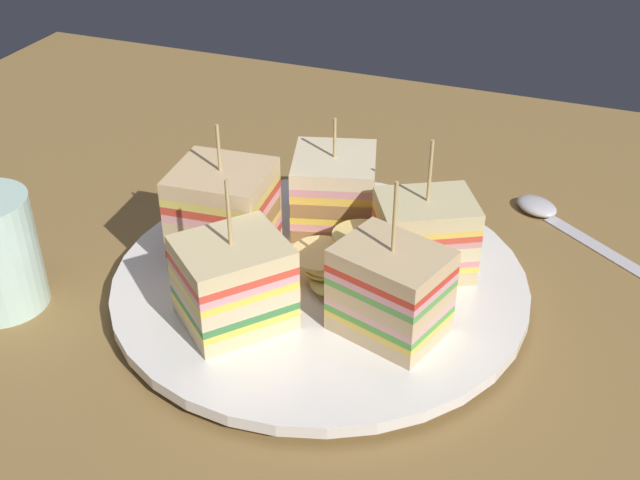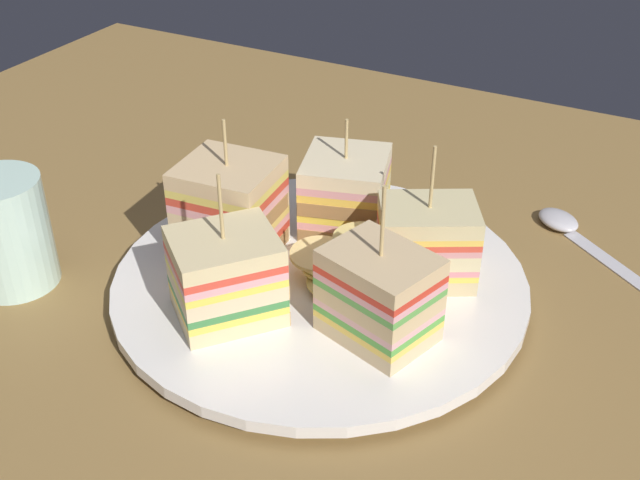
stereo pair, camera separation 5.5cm
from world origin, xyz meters
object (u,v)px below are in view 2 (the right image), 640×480
plate (320,283)px  sandwich_wedge_4 (227,276)px  sandwich_wedge_1 (426,242)px  chip_pile (335,260)px  sandwich_wedge_2 (345,192)px  drinking_glass (8,239)px  spoon (574,232)px  sandwich_wedge_3 (227,212)px  sandwich_wedge_0 (379,296)px

plate → sandwich_wedge_4: size_ratio=2.82×
plate → sandwich_wedge_1: size_ratio=2.88×
chip_pile → sandwich_wedge_2: bearing=111.1°
drinking_glass → plate: bearing=23.7°
sandwich_wedge_4 → spoon: 28.84cm
sandwich_wedge_2 → drinking_glass: size_ratio=1.06×
sandwich_wedge_2 → sandwich_wedge_4: size_ratio=0.85×
plate → spoon: size_ratio=2.21×
sandwich_wedge_2 → sandwich_wedge_4: sandwich_wedge_4 is taller
sandwich_wedge_2 → drinking_glass: sandwich_wedge_2 is taller
plate → chip_pile: size_ratio=3.49×
sandwich_wedge_3 → drinking_glass: sandwich_wedge_3 is taller
plate → sandwich_wedge_0: bearing=-32.4°
sandwich_wedge_1 → sandwich_wedge_3: sandwich_wedge_3 is taller
plate → sandwich_wedge_0: 8.12cm
sandwich_wedge_4 → chip_pile: 8.09cm
sandwich_wedge_1 → chip_pile: sandwich_wedge_1 is taller
sandwich_wedge_2 → chip_pile: bearing=4.9°
sandwich_wedge_1 → sandwich_wedge_3: (-13.69, -3.87, 0.69)cm
plate → spoon: plate is taller
sandwich_wedge_3 → sandwich_wedge_4: 7.20cm
plate → drinking_glass: 22.25cm
sandwich_wedge_2 → chip_pile: size_ratio=1.05×
drinking_glass → spoon: bearing=35.9°
chip_pile → spoon: bearing=50.5°
sandwich_wedge_3 → chip_pile: (8.37, 0.62, -1.91)cm
sandwich_wedge_0 → sandwich_wedge_2: 13.44cm
sandwich_wedge_2 → sandwich_wedge_3: 9.48cm
chip_pile → drinking_glass: drinking_glass is taller
spoon → sandwich_wedge_2: bearing=66.4°
sandwich_wedge_3 → chip_pile: size_ratio=1.25×
sandwich_wedge_2 → chip_pile: (2.68, -6.94, -1.25)cm
plate → sandwich_wedge_1: sandwich_wedge_1 is taller
chip_pile → drinking_glass: (-21.33, -9.04, 0.49)cm
drinking_glass → chip_pile: bearing=23.0°
sandwich_wedge_1 → spoon: sandwich_wedge_1 is taller
sandwich_wedge_2 → plate: bearing=-3.7°
sandwich_wedge_1 → sandwich_wedge_2: 8.81cm
plate → spoon: (14.23, 16.05, -0.53)cm
sandwich_wedge_1 → chip_pile: size_ratio=1.21×
sandwich_wedge_0 → spoon: (8.08, 19.96, -4.13)cm
sandwich_wedge_1 → plate: bearing=-0.7°
spoon → sandwich_wedge_1: bearing=95.1°
sandwich_wedge_2 → sandwich_wedge_4: bearing=-23.6°
plate → sandwich_wedge_3: (-7.27, -0.46, 4.08)cm
plate → sandwich_wedge_0: size_ratio=2.71×
sandwich_wedge_0 → sandwich_wedge_1: size_ratio=1.06×
sandwich_wedge_3 → chip_pile: sandwich_wedge_3 is taller
spoon → plate: bearing=85.3°
chip_pile → spoon: (13.12, 15.89, -2.70)cm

